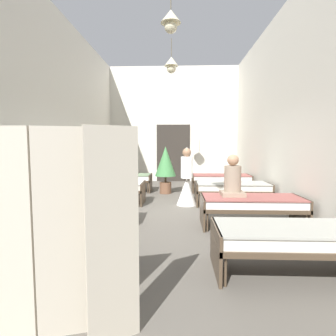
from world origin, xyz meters
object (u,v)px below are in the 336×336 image
bed_right_row_1 (252,204)px  potted_plant (166,164)px  bed_left_row_3 (123,178)px  privacy_screen (60,235)px  bed_right_row_2 (232,188)px  patient_seated_primary (233,180)px  bed_right_row_3 (221,179)px  bed_left_row_1 (83,202)px  bed_left_row_2 (108,187)px  bed_left_row_0 (29,234)px  nurse_near_aisle (187,185)px  bed_right_row_0 (293,238)px

bed_right_row_1 → potted_plant: size_ratio=1.27×
bed_left_row_3 → privacy_screen: privacy_screen is taller
bed_right_row_2 → patient_seated_primary: (-0.35, -1.81, 0.43)m
patient_seated_primary → potted_plant: 3.67m
bed_left_row_3 → bed_right_row_3: same height
bed_left_row_1 → bed_left_row_2: 1.90m
bed_left_row_2 → potted_plant: bearing=47.2°
bed_left_row_2 → privacy_screen: bearing=-79.3°
bed_left_row_0 → bed_right_row_2: size_ratio=1.00×
bed_right_row_3 → bed_left_row_0: bearing=-119.8°
bed_right_row_1 → patient_seated_primary: (-0.35, 0.09, 0.43)m
patient_seated_primary → bed_right_row_2: bearing=79.0°
bed_right_row_1 → bed_left_row_2: size_ratio=1.00×
bed_right_row_3 → nurse_near_aisle: 2.32m
bed_left_row_1 → bed_left_row_2: (0.00, 1.90, 0.00)m
bed_left_row_1 → potted_plant: size_ratio=1.27×
bed_left_row_1 → nurse_near_aisle: nurse_near_aisle is taller
bed_right_row_0 → bed_left_row_3: 6.57m
bed_left_row_1 → bed_left_row_2: same height
bed_left_row_0 → potted_plant: bearing=74.9°
bed_right_row_0 → bed_left_row_1: (-3.26, 1.90, 0.00)m
bed_right_row_0 → privacy_screen: (-2.31, -1.21, 0.41)m
bed_right_row_2 → bed_right_row_1: bearing=-90.0°
bed_left_row_2 → bed_right_row_2: bearing=0.0°
bed_right_row_3 → privacy_screen: privacy_screen is taller
bed_left_row_3 → privacy_screen: bearing=-82.2°
bed_right_row_1 → patient_seated_primary: patient_seated_primary is taller
patient_seated_primary → bed_left_row_3: bearing=128.1°
bed_right_row_0 → bed_left_row_1: size_ratio=1.00×
bed_left_row_2 → bed_right_row_2: size_ratio=1.00×
bed_left_row_1 → bed_right_row_0: bearing=-30.2°
bed_right_row_1 → bed_left_row_3: same height
bed_right_row_3 → privacy_screen: bearing=-108.5°
bed_right_row_0 → bed_right_row_2: size_ratio=1.00×
bed_right_row_1 → bed_right_row_2: same height
bed_right_row_1 → patient_seated_primary: size_ratio=2.37×
bed_left_row_1 → bed_right_row_1: 3.26m
bed_right_row_1 → nurse_near_aisle: bearing=123.3°
bed_right_row_3 → potted_plant: size_ratio=1.27×
bed_left_row_1 → bed_right_row_1: bearing=0.0°
bed_left_row_3 → bed_right_row_3: (3.26, 0.00, 0.00)m
bed_left_row_0 → bed_right_row_1: bearing=30.2°
bed_right_row_3 → privacy_screen: (-2.31, -6.91, 0.41)m
bed_left_row_0 → potted_plant: (1.45, 5.36, 0.50)m
bed_left_row_0 → bed_left_row_1: bearing=90.0°
bed_left_row_0 → nurse_near_aisle: nurse_near_aisle is taller
bed_left_row_2 → privacy_screen: 5.12m
bed_left_row_2 → nurse_near_aisle: size_ratio=1.28×
bed_left_row_3 → nurse_near_aisle: nurse_near_aisle is taller
privacy_screen → nurse_near_aisle: bearing=61.2°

